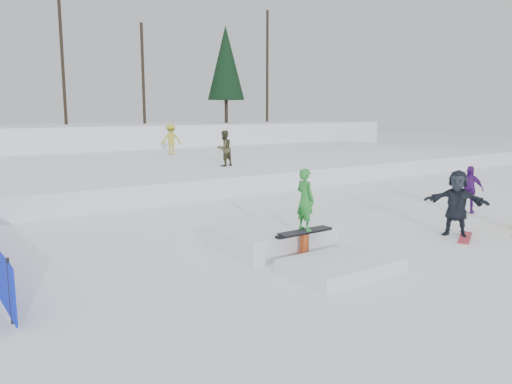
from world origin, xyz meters
TOP-DOWN VIEW (x-y plane):
  - ground at (0.00, 0.00)m, footprint 120.00×120.00m
  - snow_berm at (0.00, 30.00)m, footprint 60.00×14.00m
  - snow_midrise at (0.00, 16.00)m, footprint 50.00×18.00m
  - treeline at (6.18, 28.28)m, footprint 40.24×4.22m
  - walker_olive at (4.90, 10.70)m, footprint 0.94×0.80m
  - walker_ygreen at (5.81, 18.22)m, footprint 1.34×1.01m
  - spectator_purple at (7.73, -0.21)m, footprint 0.90×0.96m
  - spectator_dark at (4.52, -1.80)m, footprint 1.22×1.75m
  - loose_board_red at (4.50, -2.13)m, footprint 1.37×0.90m
  - jib_rail_feature at (-0.32, -0.48)m, footprint 2.60×4.40m

SIDE VIEW (x-z plane):
  - ground at x=0.00m, z-range 0.00..0.00m
  - loose_board_red at x=4.50m, z-range 0.00..0.03m
  - jib_rail_feature at x=-0.32m, z-range -0.75..1.36m
  - snow_midrise at x=0.00m, z-range 0.00..0.80m
  - spectator_purple at x=7.73m, z-range 0.00..1.59m
  - spectator_dark at x=4.52m, z-range 0.00..1.82m
  - snow_berm at x=0.00m, z-range 0.00..2.40m
  - walker_olive at x=4.90m, z-range 0.80..2.50m
  - walker_ygreen at x=5.81m, z-range 0.80..2.64m
  - treeline at x=6.18m, z-range 2.20..12.70m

